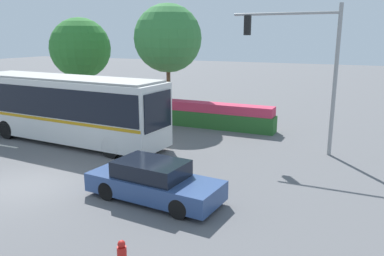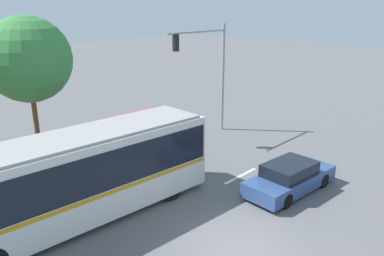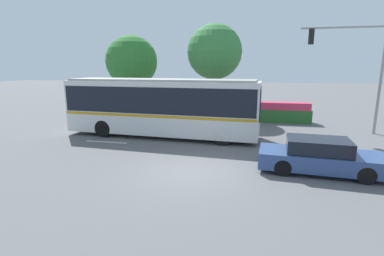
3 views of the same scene
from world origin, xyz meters
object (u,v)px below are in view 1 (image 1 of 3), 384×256
city_bus (65,105)px  traffic_light_pole (309,58)px  sedan_foreground (154,182)px  street_tree_centre (168,38)px  street_tree_left (80,48)px

city_bus → traffic_light_pole: size_ratio=1.69×
traffic_light_pole → sedan_foreground: bearing=65.0°
sedan_foreground → traffic_light_pole: traffic_light_pole is taller
city_bus → street_tree_centre: 8.21m
traffic_light_pole → street_tree_left: bearing=-13.1°
city_bus → traffic_light_pole: 12.14m
street_tree_left → street_tree_centre: (6.94, 0.17, 0.72)m
sedan_foreground → street_tree_centre: size_ratio=0.64×
traffic_light_pole → street_tree_left: traffic_light_pole is taller
traffic_light_pole → street_tree_left: size_ratio=1.02×
city_bus → sedan_foreground: 9.10m
city_bus → street_tree_left: bearing=127.7°
street_tree_centre → city_bus: bearing=-106.4°
traffic_light_pole → street_tree_centre: street_tree_centre is taller
sedan_foreground → city_bus: bearing=154.5°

